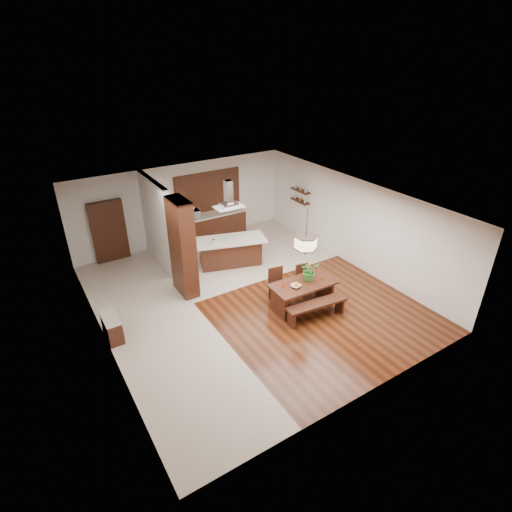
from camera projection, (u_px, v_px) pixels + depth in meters
room_shell at (247, 232)px, 10.74m from camera, size 9.00×9.04×2.92m
tile_hallway at (157, 327)px, 10.41m from camera, size 2.50×9.00×0.01m
tile_kitchen at (241, 253)px, 14.16m from camera, size 5.50×4.00×0.01m
soffit_band at (246, 203)px, 10.36m from camera, size 8.00×9.00×0.02m
partition_pier at (183, 248)px, 11.27m from camera, size 0.45×1.00×2.90m
partition_stub at (157, 223)px, 12.84m from camera, size 0.18×2.40×2.90m
hallway_console at (112, 327)px, 9.91m from camera, size 0.37×0.88×0.63m
hallway_doorway at (109, 232)px, 13.23m from camera, size 1.10×0.20×2.10m
rear_counter at (213, 226)px, 15.10m from camera, size 2.60×0.62×0.95m
kitchen_window at (208, 192)px, 14.70m from camera, size 2.60×0.08×1.50m
shelf_lower at (300, 201)px, 14.82m from camera, size 0.26×0.90×0.04m
shelf_upper at (300, 191)px, 14.64m from camera, size 0.26×0.90×0.04m
dining_table at (303, 289)px, 11.01m from camera, size 1.84×0.96×0.75m
dining_bench at (316, 310)px, 10.66m from camera, size 1.78×0.58×0.49m
dining_chair_left at (278, 286)px, 11.26m from camera, size 0.52×0.52×1.01m
dining_chair_right at (304, 280)px, 11.69m from camera, size 0.45×0.45×0.87m
pendant_lantern at (306, 234)px, 10.23m from camera, size 0.64×0.64×1.31m
foliage_plant at (310, 271)px, 10.95m from camera, size 0.50×0.43×0.55m
fruit_bowl at (296, 286)px, 10.73m from camera, size 0.31×0.31×0.06m
napkin_cone at (283, 284)px, 10.70m from camera, size 0.14×0.14×0.20m
gold_ornament at (323, 278)px, 11.05m from camera, size 0.10×0.10×0.11m
kitchen_island at (230, 251)px, 13.20m from camera, size 2.46×1.61×0.94m
range_hood at (228, 194)px, 12.28m from camera, size 0.90×0.55×0.87m
island_cup at (243, 236)px, 13.07m from camera, size 0.14×0.14×0.09m
microwave at (192, 214)px, 14.44m from camera, size 0.55×0.38×0.29m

